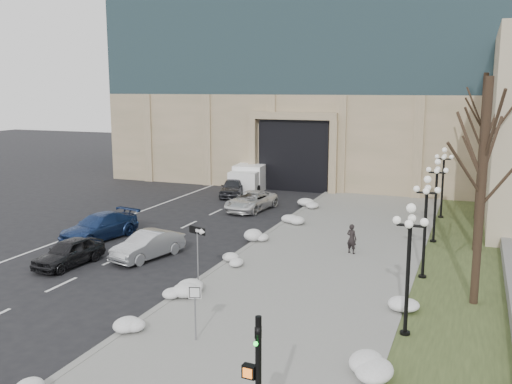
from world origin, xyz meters
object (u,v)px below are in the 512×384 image
car_a (69,252)px  one_way_sign (200,238)px  lamppost_c (436,189)px  car_b (148,245)px  car_e (233,187)px  lamppost_b (426,213)px  box_truck (252,177)px  keep_sign (195,301)px  lamppost_a (409,252)px  car_c (99,227)px  lamppost_d (443,173)px  pedestrian (352,239)px  car_d (251,201)px

car_a → one_way_sign: size_ratio=1.47×
one_way_sign → lamppost_c: 14.19m
car_b → car_e: 17.26m
lamppost_b → lamppost_c: 6.50m
one_way_sign → lamppost_b: (8.97, 4.47, 0.88)m
box_truck → lamppost_c: (15.86, -12.66, 2.02)m
car_e → keep_sign: 26.72m
car_b → lamppost_a: (13.35, -4.83, 2.39)m
car_e → keep_sign: bearing=-82.6°
car_b → car_e: (-2.68, 17.06, 0.05)m
box_truck → one_way_sign: (6.90, -23.63, 1.14)m
box_truck → keep_sign: bearing=-78.5°
car_a → car_c: size_ratio=0.77×
car_b → lamppost_d: size_ratio=0.87×
car_b → box_truck: bearing=111.2°
car_a → car_e: size_ratio=0.91×
car_e → pedestrian: pedestrian is taller
car_c → keep_sign: size_ratio=2.47×
car_c → car_e: 14.98m
car_e → lamppost_c: bearing=-42.4°
car_b → car_c: car_c is taller
car_e → lamppost_c: (16.03, -8.89, 2.34)m
box_truck → lamppost_d: lamppost_d is taller
pedestrian → car_e: bearing=-25.1°
car_c → keep_sign: 15.25m
box_truck → lamppost_b: lamppost_b is taller
keep_sign → lamppost_c: bearing=51.0°
car_d → lamppost_a: bearing=-47.2°
car_d → keep_sign: bearing=-66.6°
pedestrian → box_truck: size_ratio=0.22×
car_a → car_c: 4.94m
one_way_sign → lamppost_b: bearing=45.4°
lamppost_c → pedestrian: bearing=-133.9°
car_d → keep_sign: keep_sign is taller
lamppost_a → car_d: bearing=126.1°
lamppost_a → lamppost_d: bearing=90.0°
car_c → lamppost_a: lamppost_a is taller
car_a → keep_sign: (9.72, -5.48, 0.84)m
car_c → car_d: size_ratio=1.04×
car_a → lamppost_a: size_ratio=0.82×
lamppost_c → box_truck: bearing=141.4°
lamppost_b → lamppost_c: (0.00, 6.50, 0.00)m
car_c → car_e: size_ratio=1.18×
lamppost_c → car_b: bearing=-148.5°
one_way_sign → lamppost_a: (8.97, -2.03, 0.88)m
keep_sign → lamppost_d: 23.58m
box_truck → lamppost_c: lamppost_c is taller
car_a → car_c: (-1.66, 4.65, 0.07)m
car_c → car_d: car_c is taller
car_c → car_b: bearing=-14.4°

